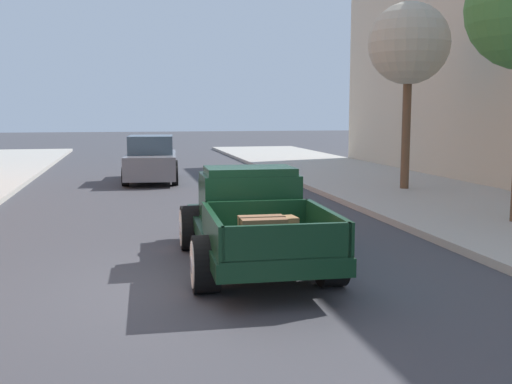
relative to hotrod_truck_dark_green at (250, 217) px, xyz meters
name	(u,v)px	position (x,y,z in m)	size (l,w,h in m)	color
ground_plane	(212,285)	(-0.80, -1.21, -0.75)	(140.00, 140.00, 0.00)	#3D3D42
hotrod_truck_dark_green	(250,217)	(0.00, 0.00, 0.00)	(2.29, 4.98, 1.58)	black
car_background_grey	(151,160)	(-1.09, 12.25, 0.01)	(2.12, 4.42, 1.65)	slate
street_tree_second	(409,45)	(6.37, 7.46, 3.71)	(2.43, 2.43, 5.57)	brown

